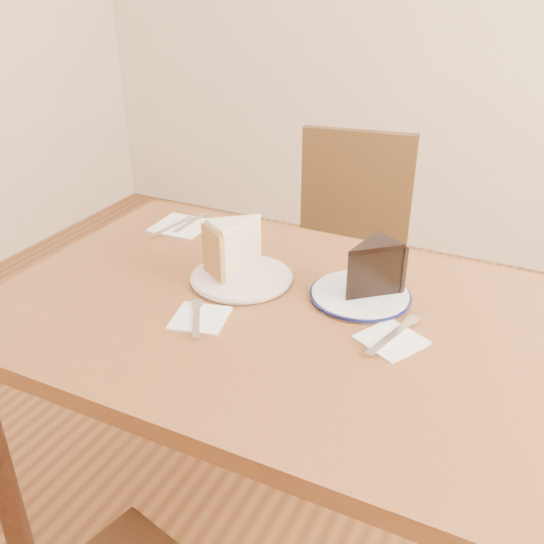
{
  "coord_description": "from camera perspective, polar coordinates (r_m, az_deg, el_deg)",
  "views": [
    {
      "loc": [
        0.46,
        -0.97,
        1.41
      ],
      "look_at": [
        -0.04,
        0.05,
        0.8
      ],
      "focal_mm": 40.0,
      "sensor_mm": 36.0,
      "label": 1
    }
  ],
  "objects": [
    {
      "name": "fork_spare",
      "position": [
        1.66,
        -7.73,
        4.58
      ],
      "size": [
        0.02,
        0.14,
        0.0
      ],
      "primitive_type": "cube",
      "rotation": [
        0.0,
        0.0,
        -0.02
      ],
      "color": "silver",
      "rests_on": "napkin_spare"
    },
    {
      "name": "plate_cream",
      "position": [
        1.37,
        -2.88,
        -0.53
      ],
      "size": [
        0.22,
        0.22,
        0.01
      ],
      "primitive_type": "cylinder",
      "color": "silver",
      "rests_on": "table"
    },
    {
      "name": "fork_cream",
      "position": [
        1.22,
        -7.13,
        -4.4
      ],
      "size": [
        0.08,
        0.13,
        0.0
      ],
      "primitive_type": "cube",
      "rotation": [
        0.0,
        0.0,
        0.54
      ],
      "color": "silver",
      "rests_on": "napkin_cream"
    },
    {
      "name": "knife_navy",
      "position": [
        1.19,
        11.33,
        -5.86
      ],
      "size": [
        0.06,
        0.17,
        0.0
      ],
      "primitive_type": "cube",
      "rotation": [
        0.0,
        0.0,
        -0.27
      ],
      "color": "silver",
      "rests_on": "napkin_navy"
    },
    {
      "name": "napkin_cream",
      "position": [
        1.23,
        -6.79,
        -4.31
      ],
      "size": [
        0.13,
        0.13,
        0.0
      ],
      "primitive_type": "cube",
      "rotation": [
        0.0,
        0.0,
        0.23
      ],
      "color": "white",
      "rests_on": "table"
    },
    {
      "name": "chair_far",
      "position": [
        2.03,
        6.91,
        1.24
      ],
      "size": [
        0.51,
        0.51,
        0.9
      ],
      "rotation": [
        0.0,
        0.0,
        3.3
      ],
      "color": "black",
      "rests_on": "ground"
    },
    {
      "name": "knife_spare",
      "position": [
        1.64,
        -9.44,
        4.18
      ],
      "size": [
        0.04,
        0.16,
        0.0
      ],
      "primitive_type": "cube",
      "rotation": [
        0.0,
        0.0,
        -0.17
      ],
      "color": "silver",
      "rests_on": "napkin_spare"
    },
    {
      "name": "table",
      "position": [
        1.32,
        0.48,
        -7.09
      ],
      "size": [
        1.2,
        0.8,
        0.75
      ],
      "color": "#512C16",
      "rests_on": "ground"
    },
    {
      "name": "napkin_navy",
      "position": [
        1.18,
        11.17,
        -6.28
      ],
      "size": [
        0.15,
        0.15,
        0.0
      ],
      "primitive_type": "cube",
      "rotation": [
        0.0,
        0.0,
        -0.48
      ],
      "color": "white",
      "rests_on": "table"
    },
    {
      "name": "carrot_cake",
      "position": [
        1.37,
        -3.17,
        2.37
      ],
      "size": [
        0.13,
        0.14,
        0.11
      ],
      "primitive_type": null,
      "rotation": [
        0.0,
        0.0,
        -0.55
      ],
      "color": "beige",
      "rests_on": "plate_cream"
    },
    {
      "name": "chocolate_cake",
      "position": [
        1.28,
        9.03,
        0.04
      ],
      "size": [
        0.13,
        0.14,
        0.1
      ],
      "primitive_type": null,
      "rotation": [
        0.0,
        0.0,
        2.63
      ],
      "color": "black",
      "rests_on": "plate_navy"
    },
    {
      "name": "plate_navy",
      "position": [
        1.31,
        8.29,
        -2.15
      ],
      "size": [
        0.21,
        0.21,
        0.01
      ],
      "primitive_type": "cylinder",
      "color": "white",
      "rests_on": "table"
    },
    {
      "name": "napkin_spare",
      "position": [
        1.65,
        -8.53,
        4.32
      ],
      "size": [
        0.14,
        0.14,
        0.0
      ],
      "primitive_type": "cube",
      "rotation": [
        0.0,
        0.0,
        0.05
      ],
      "color": "white",
      "rests_on": "table"
    }
  ]
}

